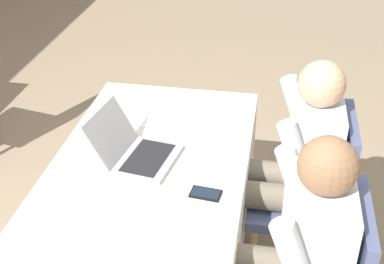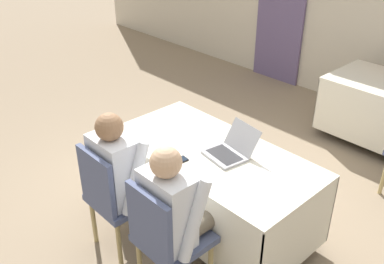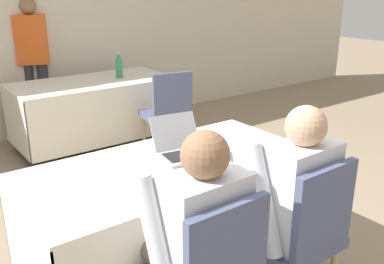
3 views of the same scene
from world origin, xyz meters
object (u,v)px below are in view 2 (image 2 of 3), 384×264
Objects in this scene: chair_near_left at (113,195)px; chair_near_right at (165,236)px; person_checkered_shirt at (123,172)px; laptop at (230,150)px; cell_phone at (179,160)px; person_white_shirt at (177,210)px.

chair_near_right is at bearing -180.00° from chair_near_left.
person_checkered_shirt is at bearing -90.00° from chair_near_left.
person_checkered_shirt reaches higher than laptop.
chair_near_right is (0.37, -0.45, -0.22)m from cell_phone.
person_checkered_shirt is (-0.44, -0.69, -0.10)m from laptop.
laptop is 2.95× the size of cell_phone.
chair_near_left is 0.78× the size of person_white_shirt.
cell_phone is at bearing -111.68° from laptop.
person_white_shirt is (0.00, 0.10, 0.16)m from chair_near_right.
cell_phone is 0.43m from person_checkered_shirt.
laptop is 0.42× the size of chair_near_left.
laptop is 0.42× the size of chair_near_right.
cell_phone is 0.11× the size of person_checkered_shirt.
chair_near_right is at bearing 90.00° from person_white_shirt.
person_checkered_shirt is 1.00× the size of person_white_shirt.
laptop is 0.39m from cell_phone.
person_checkered_shirt is at bearing -113.48° from laptop.
person_checkered_shirt is at bearing -9.79° from chair_near_right.
chair_near_right is 0.19m from person_white_shirt.
person_checkered_shirt is at bearing -117.55° from cell_phone.
chair_near_right is at bearing -69.13° from laptop.
chair_near_left is 1.00× the size of chair_near_right.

